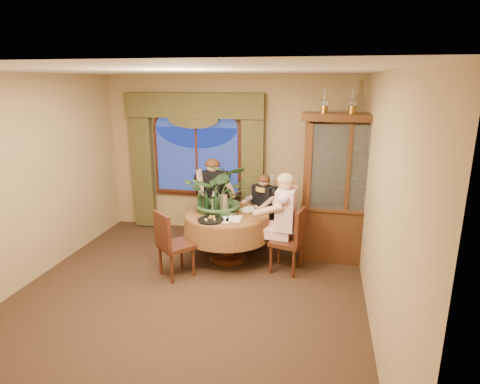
% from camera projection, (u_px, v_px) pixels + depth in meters
% --- Properties ---
extents(floor, '(5.00, 5.00, 0.00)m').
position_uv_depth(floor, '(186.00, 298.00, 5.15)').
color(floor, black).
rests_on(floor, ground).
extents(wall_back, '(4.50, 0.00, 4.50)m').
position_uv_depth(wall_back, '(230.00, 156.00, 7.13)').
color(wall_back, '#997F55').
rests_on(wall_back, ground).
extents(wall_right, '(0.00, 5.00, 5.00)m').
position_uv_depth(wall_right, '(380.00, 205.00, 4.32)').
color(wall_right, '#997F55').
rests_on(wall_right, ground).
extents(ceiling, '(5.00, 5.00, 0.00)m').
position_uv_depth(ceiling, '(177.00, 71.00, 4.39)').
color(ceiling, white).
rests_on(ceiling, wall_back).
extents(window, '(1.62, 0.10, 1.32)m').
position_uv_depth(window, '(197.00, 161.00, 7.21)').
color(window, navy).
rests_on(window, wall_back).
extents(arched_transom, '(1.60, 0.06, 0.44)m').
position_uv_depth(arched_transom, '(196.00, 117.00, 7.00)').
color(arched_transom, navy).
rests_on(arched_transom, wall_back).
extents(drapery_left, '(0.38, 0.14, 2.32)m').
position_uv_depth(drapery_left, '(143.00, 165.00, 7.40)').
color(drapery_left, '#403C1D').
rests_on(drapery_left, floor).
extents(drapery_right, '(0.38, 0.14, 2.32)m').
position_uv_depth(drapery_right, '(253.00, 170.00, 6.99)').
color(drapery_right, '#403C1D').
rests_on(drapery_right, floor).
extents(swag_valance, '(2.45, 0.16, 0.42)m').
position_uv_depth(swag_valance, '(194.00, 106.00, 6.87)').
color(swag_valance, '#403C1D').
rests_on(swag_valance, wall_back).
extents(dining_table, '(1.75, 1.75, 0.75)m').
position_uv_depth(dining_table, '(227.00, 236.00, 6.18)').
color(dining_table, maroon).
rests_on(dining_table, floor).
extents(china_cabinet, '(1.39, 0.55, 2.25)m').
position_uv_depth(china_cabinet, '(346.00, 189.00, 5.99)').
color(china_cabinet, '#381C0C').
rests_on(china_cabinet, floor).
extents(oil_lamp_left, '(0.11, 0.11, 0.34)m').
position_uv_depth(oil_lamp_left, '(324.00, 101.00, 5.72)').
color(oil_lamp_left, '#A5722D').
rests_on(oil_lamp_left, china_cabinet).
extents(oil_lamp_center, '(0.11, 0.11, 0.34)m').
position_uv_depth(oil_lamp_center, '(353.00, 101.00, 5.64)').
color(oil_lamp_center, '#A5722D').
rests_on(oil_lamp_center, china_cabinet).
extents(oil_lamp_right, '(0.11, 0.11, 0.34)m').
position_uv_depth(oil_lamp_right, '(382.00, 101.00, 5.56)').
color(oil_lamp_right, '#A5722D').
rests_on(oil_lamp_right, china_cabinet).
extents(chair_right, '(0.50, 0.50, 0.96)m').
position_uv_depth(chair_right, '(286.00, 240.00, 5.77)').
color(chair_right, black).
rests_on(chair_right, floor).
extents(chair_back_right, '(0.58, 0.58, 0.96)m').
position_uv_depth(chair_back_right, '(267.00, 216.00, 6.76)').
color(chair_back_right, black).
rests_on(chair_back_right, floor).
extents(chair_back, '(0.57, 0.57, 0.96)m').
position_uv_depth(chair_back, '(215.00, 212.00, 6.98)').
color(chair_back, black).
rests_on(chair_back, floor).
extents(chair_front_left, '(0.59, 0.59, 0.96)m').
position_uv_depth(chair_front_left, '(176.00, 244.00, 5.63)').
color(chair_front_left, black).
rests_on(chair_front_left, floor).
extents(person_pink, '(0.51, 0.55, 1.44)m').
position_uv_depth(person_pink, '(286.00, 221.00, 5.83)').
color(person_pink, '#F3C3CF').
rests_on(person_pink, floor).
extents(person_back, '(0.68, 0.67, 1.44)m').
position_uv_depth(person_back, '(213.00, 199.00, 6.91)').
color(person_back, black).
rests_on(person_back, floor).
extents(person_scarf, '(0.58, 0.57, 1.21)m').
position_uv_depth(person_scarf, '(264.00, 210.00, 6.72)').
color(person_scarf, black).
rests_on(person_scarf, floor).
extents(stoneware_vase, '(0.14, 0.14, 0.26)m').
position_uv_depth(stoneware_vase, '(224.00, 203.00, 6.18)').
color(stoneware_vase, '#927460').
rests_on(stoneware_vase, dining_table).
extents(centerpiece_plant, '(1.06, 1.17, 0.92)m').
position_uv_depth(centerpiece_plant, '(221.00, 169.00, 6.05)').
color(centerpiece_plant, '#30522E').
rests_on(centerpiece_plant, dining_table).
extents(olive_bowl, '(0.15, 0.15, 0.05)m').
position_uv_depth(olive_bowl, '(232.00, 213.00, 6.01)').
color(olive_bowl, '#47522A').
rests_on(olive_bowl, dining_table).
extents(cheese_platter, '(0.38, 0.38, 0.02)m').
position_uv_depth(cheese_platter, '(211.00, 220.00, 5.75)').
color(cheese_platter, black).
rests_on(cheese_platter, dining_table).
extents(wine_bottle_0, '(0.07, 0.07, 0.33)m').
position_uv_depth(wine_bottle_0, '(202.00, 200.00, 6.19)').
color(wine_bottle_0, tan).
rests_on(wine_bottle_0, dining_table).
extents(wine_bottle_1, '(0.07, 0.07, 0.33)m').
position_uv_depth(wine_bottle_1, '(214.00, 199.00, 6.22)').
color(wine_bottle_1, black).
rests_on(wine_bottle_1, dining_table).
extents(wine_bottle_2, '(0.07, 0.07, 0.33)m').
position_uv_depth(wine_bottle_2, '(215.00, 204.00, 5.99)').
color(wine_bottle_2, black).
rests_on(wine_bottle_2, dining_table).
extents(wine_bottle_3, '(0.07, 0.07, 0.33)m').
position_uv_depth(wine_bottle_3, '(206.00, 202.00, 6.09)').
color(wine_bottle_3, black).
rests_on(wine_bottle_3, dining_table).
extents(wine_bottle_4, '(0.07, 0.07, 0.33)m').
position_uv_depth(wine_bottle_4, '(214.00, 202.00, 6.10)').
color(wine_bottle_4, tan).
rests_on(wine_bottle_4, dining_table).
extents(wine_bottle_5, '(0.07, 0.07, 0.33)m').
position_uv_depth(wine_bottle_5, '(200.00, 202.00, 6.07)').
color(wine_bottle_5, black).
rests_on(wine_bottle_5, dining_table).
extents(tasting_paper_0, '(0.22, 0.30, 0.00)m').
position_uv_depth(tasting_paper_0, '(234.00, 218.00, 5.84)').
color(tasting_paper_0, white).
rests_on(tasting_paper_0, dining_table).
extents(tasting_paper_1, '(0.32, 0.36, 0.00)m').
position_uv_depth(tasting_paper_1, '(248.00, 209.00, 6.27)').
color(tasting_paper_1, white).
rests_on(tasting_paper_1, dining_table).
extents(tasting_paper_2, '(0.28, 0.34, 0.00)m').
position_uv_depth(tasting_paper_2, '(221.00, 220.00, 5.79)').
color(tasting_paper_2, white).
rests_on(tasting_paper_2, dining_table).
extents(wine_glass_person_pink, '(0.07, 0.07, 0.18)m').
position_uv_depth(wine_glass_person_pink, '(256.00, 210.00, 5.93)').
color(wine_glass_person_pink, silver).
rests_on(wine_glass_person_pink, dining_table).
extents(wine_glass_person_back, '(0.07, 0.07, 0.18)m').
position_uv_depth(wine_glass_person_back, '(219.00, 200.00, 6.46)').
color(wine_glass_person_back, silver).
rests_on(wine_glass_person_back, dining_table).
extents(wine_glass_person_scarf, '(0.07, 0.07, 0.18)m').
position_uv_depth(wine_glass_person_scarf, '(247.00, 202.00, 6.36)').
color(wine_glass_person_scarf, silver).
rests_on(wine_glass_person_scarf, dining_table).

